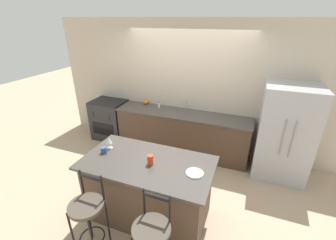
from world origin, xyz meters
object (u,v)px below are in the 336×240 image
at_px(bar_stool_near, 88,213).
at_px(soap_bottle, 159,105).
at_px(oven_range, 110,119).
at_px(tumbler_cup, 150,160).
at_px(refrigerator, 284,133).
at_px(pumpkin_decoration, 146,102).
at_px(wine_glass, 109,141).
at_px(dinner_plate, 195,173).
at_px(coffee_mug, 104,150).
at_px(bar_stool_far, 152,237).

xyz_separation_m(bar_stool_near, soap_bottle, (-0.25, 2.71, 0.34)).
relative_size(oven_range, tumbler_cup, 6.97).
bearing_deg(refrigerator, bar_stool_near, -131.39).
height_order(oven_range, pumpkin_decoration, pumpkin_decoration).
distance_m(wine_glass, tumbler_cup, 0.74).
bearing_deg(soap_bottle, wine_glass, -90.00).
relative_size(tumbler_cup, pumpkin_decoration, 1.13).
height_order(tumbler_cup, pumpkin_decoration, tumbler_cup).
relative_size(bar_stool_near, wine_glass, 6.41).
distance_m(bar_stool_near, dinner_plate, 1.34).
height_order(bar_stool_near, tumbler_cup, bar_stool_near).
height_order(bar_stool_near, coffee_mug, bar_stool_near).
relative_size(pumpkin_decoration, soap_bottle, 0.86).
distance_m(bar_stool_far, coffee_mug, 1.36).
height_order(bar_stool_near, bar_stool_far, same).
relative_size(wine_glass, tumbler_cup, 1.29).
xyz_separation_m(dinner_plate, pumpkin_decoration, (-1.68, 2.07, -0.01)).
distance_m(refrigerator, soap_bottle, 2.48).
xyz_separation_m(bar_stool_far, wine_glass, (-1.07, 0.88, 0.45)).
height_order(oven_range, coffee_mug, coffee_mug).
height_order(wine_glass, pumpkin_decoration, wine_glass).
height_order(refrigerator, tumbler_cup, refrigerator).
bearing_deg(coffee_mug, refrigerator, 35.87).
distance_m(refrigerator, oven_range, 3.73).
bearing_deg(bar_stool_near, coffee_mug, 109.04).
height_order(pumpkin_decoration, soap_bottle, soap_bottle).
bearing_deg(coffee_mug, oven_range, 123.43).
relative_size(refrigerator, bar_stool_near, 1.55).
relative_size(bar_stool_far, tumbler_cup, 8.23).
distance_m(wine_glass, soap_bottle, 1.84).
height_order(dinner_plate, soap_bottle, soap_bottle).
xyz_separation_m(bar_stool_far, soap_bottle, (-1.07, 2.72, 0.34)).
distance_m(oven_range, soap_bottle, 1.34).
xyz_separation_m(bar_stool_near, pumpkin_decoration, (-0.62, 2.82, 0.33)).
relative_size(refrigerator, soap_bottle, 12.31).
bearing_deg(tumbler_cup, refrigerator, 45.84).
bearing_deg(bar_stool_far, tumbler_cup, 115.46).
xyz_separation_m(refrigerator, dinner_plate, (-1.15, -1.78, 0.10)).
bearing_deg(refrigerator, coffee_mug, -144.13).
relative_size(bar_stool_far, soap_bottle, 7.93).
bearing_deg(tumbler_cup, dinner_plate, 2.01).
height_order(coffee_mug, pumpkin_decoration, coffee_mug).
distance_m(bar_stool_near, pumpkin_decoration, 2.90).
relative_size(bar_stool_near, coffee_mug, 10.11).
distance_m(bar_stool_far, wine_glass, 1.46).
xyz_separation_m(bar_stool_near, dinner_plate, (1.07, 0.74, 0.34)).
relative_size(bar_stool_near, pumpkin_decoration, 9.27).
xyz_separation_m(oven_range, soap_bottle, (1.24, 0.10, 0.50)).
bearing_deg(dinner_plate, tumbler_cup, -177.99).
xyz_separation_m(refrigerator, bar_stool_near, (-2.22, -2.52, -0.24)).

